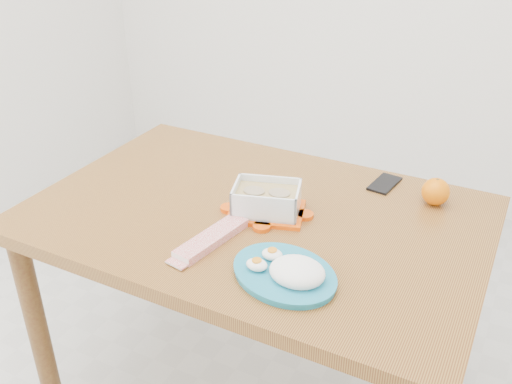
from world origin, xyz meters
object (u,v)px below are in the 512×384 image
at_px(food_container, 267,200).
at_px(smartphone, 385,184).
at_px(dining_table, 256,241).
at_px(rice_plate, 288,271).
at_px(orange_fruit, 436,192).

bearing_deg(food_container, smartphone, 35.51).
bearing_deg(food_container, dining_table, 166.01).
bearing_deg(rice_plate, dining_table, 150.21).
height_order(rice_plate, smartphone, rice_plate).
distance_m(orange_fruit, rice_plate, 0.55).
bearing_deg(smartphone, food_container, -119.72).
relative_size(dining_table, food_container, 5.20).
bearing_deg(dining_table, food_container, 3.30).
relative_size(food_container, orange_fruit, 3.06).
relative_size(dining_table, smartphone, 9.84).
bearing_deg(dining_table, orange_fruit, 32.20).
distance_m(food_container, orange_fruit, 0.47).
height_order(dining_table, orange_fruit, orange_fruit).
xyz_separation_m(food_container, rice_plate, (0.17, -0.24, -0.02)).
bearing_deg(smartphone, orange_fruit, -9.73).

